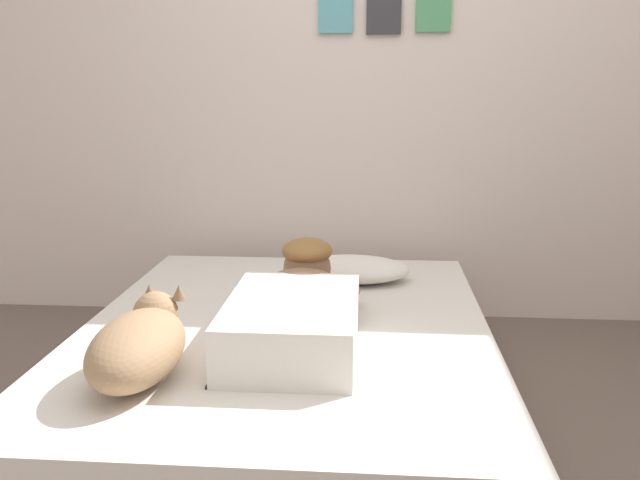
{
  "coord_description": "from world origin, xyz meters",
  "views": [
    {
      "loc": [
        -0.03,
        -1.9,
        1.21
      ],
      "look_at": [
        -0.25,
        0.78,
        0.6
      ],
      "focal_mm": 38.45,
      "sensor_mm": 36.0,
      "label": 1
    }
  ],
  "objects_px": {
    "dog": "(140,344)",
    "cell_phone": "(222,379)",
    "pillow": "(351,269)",
    "person_lying": "(297,307)",
    "bed": "(287,369)",
    "coffee_cup": "(321,281)"
  },
  "relations": [
    {
      "from": "dog",
      "to": "cell_phone",
      "type": "relative_size",
      "value": 4.11
    },
    {
      "from": "coffee_cup",
      "to": "bed",
      "type": "bearing_deg",
      "value": -101.57
    },
    {
      "from": "pillow",
      "to": "dog",
      "type": "bearing_deg",
      "value": -118.93
    },
    {
      "from": "bed",
      "to": "person_lying",
      "type": "height_order",
      "value": "person_lying"
    },
    {
      "from": "cell_phone",
      "to": "person_lying",
      "type": "bearing_deg",
      "value": 64.3
    },
    {
      "from": "person_lying",
      "to": "coffee_cup",
      "type": "distance_m",
      "value": 0.58
    },
    {
      "from": "pillow",
      "to": "coffee_cup",
      "type": "bearing_deg",
      "value": -133.35
    },
    {
      "from": "cell_phone",
      "to": "bed",
      "type": "bearing_deg",
      "value": 75.61
    },
    {
      "from": "person_lying",
      "to": "cell_phone",
      "type": "relative_size",
      "value": 6.57
    },
    {
      "from": "pillow",
      "to": "dog",
      "type": "distance_m",
      "value": 1.23
    },
    {
      "from": "pillow",
      "to": "cell_phone",
      "type": "distance_m",
      "value": 1.15
    },
    {
      "from": "dog",
      "to": "cell_phone",
      "type": "distance_m",
      "value": 0.27
    },
    {
      "from": "coffee_cup",
      "to": "person_lying",
      "type": "bearing_deg",
      "value": -93.78
    },
    {
      "from": "coffee_cup",
      "to": "cell_phone",
      "type": "xyz_separation_m",
      "value": [
        -0.22,
        -0.96,
        -0.03
      ]
    },
    {
      "from": "dog",
      "to": "coffee_cup",
      "type": "distance_m",
      "value": 1.06
    },
    {
      "from": "bed",
      "to": "person_lying",
      "type": "xyz_separation_m",
      "value": [
        0.05,
        -0.12,
        0.28
      ]
    },
    {
      "from": "bed",
      "to": "dog",
      "type": "bearing_deg",
      "value": -127.31
    },
    {
      "from": "bed",
      "to": "cell_phone",
      "type": "height_order",
      "value": "cell_phone"
    },
    {
      "from": "coffee_cup",
      "to": "cell_phone",
      "type": "distance_m",
      "value": 0.98
    },
    {
      "from": "person_lying",
      "to": "dog",
      "type": "xyz_separation_m",
      "value": [
        -0.43,
        -0.37,
        -0.0
      ]
    },
    {
      "from": "bed",
      "to": "person_lying",
      "type": "distance_m",
      "value": 0.32
    },
    {
      "from": "pillow",
      "to": "person_lying",
      "type": "bearing_deg",
      "value": -103.08
    }
  ]
}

